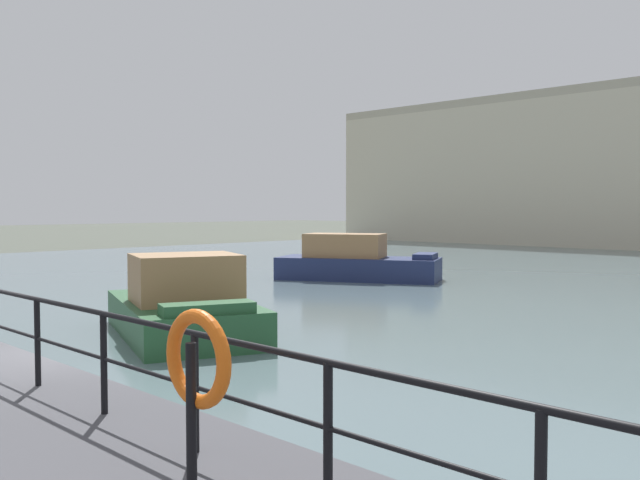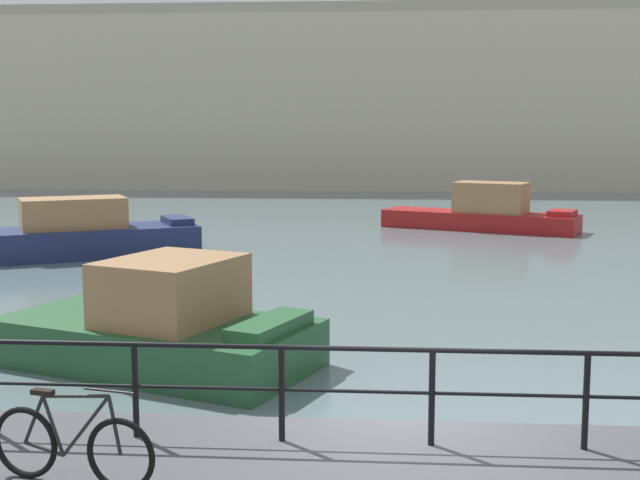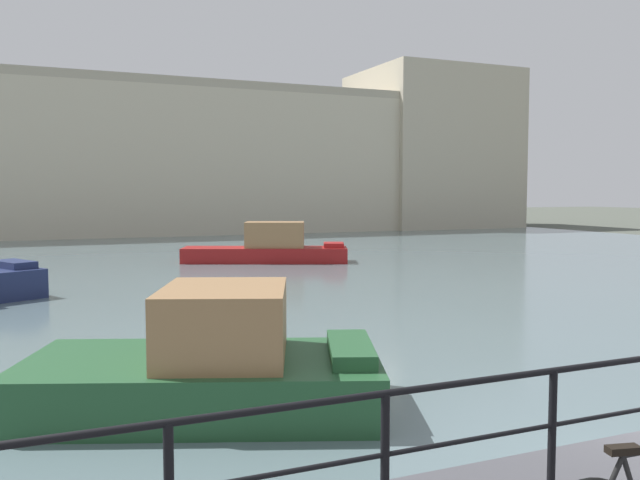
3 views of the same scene
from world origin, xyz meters
name	(u,v)px [view 3 (image 3 of 3)]	position (x,y,z in m)	size (l,w,h in m)	color
water_basin	(178,260)	(0.00, 30.20, 0.01)	(80.00, 60.00, 0.01)	slate
harbor_building	(196,160)	(6.64, 54.86, 6.50)	(77.31, 13.07, 15.93)	#C1B79E
moored_green_narrowboat	(211,366)	(-4.35, 5.59, 0.75)	(6.48, 4.84, 2.06)	#23512D
moored_small_launch	(270,248)	(4.14, 27.37, 0.75)	(8.54, 5.12, 2.08)	maroon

